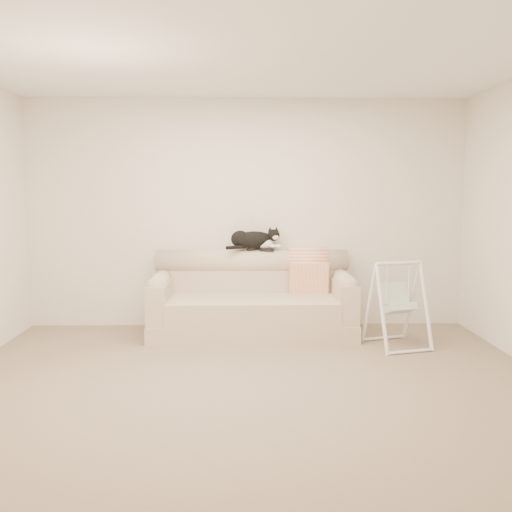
{
  "coord_description": "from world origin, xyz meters",
  "views": [
    {
      "loc": [
        -0.05,
        -4.55,
        1.59
      ],
      "look_at": [
        0.09,
        1.27,
        0.9
      ],
      "focal_mm": 40.0,
      "sensor_mm": 36.0,
      "label": 1
    }
  ],
  "objects_px": {
    "sofa": "(252,302)",
    "remote_a": "(254,249)",
    "remote_b": "(267,249)",
    "tuxedo_cat": "(254,240)",
    "baby_swing": "(397,304)"
  },
  "relations": [
    {
      "from": "tuxedo_cat",
      "to": "remote_a",
      "type": "bearing_deg",
      "value": 27.22
    },
    {
      "from": "sofa",
      "to": "baby_swing",
      "type": "bearing_deg",
      "value": -21.61
    },
    {
      "from": "remote_a",
      "to": "baby_swing",
      "type": "bearing_deg",
      "value": -29.81
    },
    {
      "from": "remote_b",
      "to": "tuxedo_cat",
      "type": "bearing_deg",
      "value": 164.22
    },
    {
      "from": "sofa",
      "to": "remote_a",
      "type": "height_order",
      "value": "remote_a"
    },
    {
      "from": "remote_b",
      "to": "tuxedo_cat",
      "type": "height_order",
      "value": "tuxedo_cat"
    },
    {
      "from": "sofa",
      "to": "remote_a",
      "type": "bearing_deg",
      "value": 83.02
    },
    {
      "from": "remote_a",
      "to": "baby_swing",
      "type": "xyz_separation_m",
      "value": [
        1.42,
        -0.81,
        -0.48
      ]
    },
    {
      "from": "baby_swing",
      "to": "remote_b",
      "type": "bearing_deg",
      "value": 149.01
    },
    {
      "from": "remote_a",
      "to": "remote_b",
      "type": "bearing_deg",
      "value": -17.64
    },
    {
      "from": "tuxedo_cat",
      "to": "sofa",
      "type": "bearing_deg",
      "value": -95.6
    },
    {
      "from": "sofa",
      "to": "remote_b",
      "type": "xyz_separation_m",
      "value": [
        0.17,
        0.2,
        0.56
      ]
    },
    {
      "from": "remote_a",
      "to": "remote_b",
      "type": "xyz_separation_m",
      "value": [
        0.14,
        -0.04,
        -0.0
      ]
    },
    {
      "from": "remote_a",
      "to": "tuxedo_cat",
      "type": "relative_size",
      "value": 0.29
    },
    {
      "from": "sofa",
      "to": "baby_swing",
      "type": "distance_m",
      "value": 1.56
    }
  ]
}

